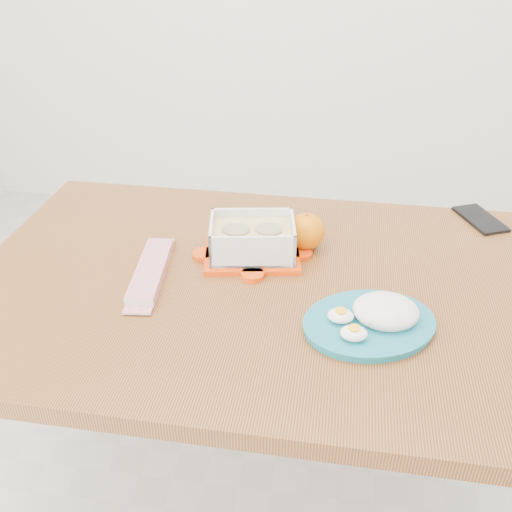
# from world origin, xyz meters

# --- Properties ---
(ground) EXTENTS (3.50, 3.50, 0.00)m
(ground) POSITION_xyz_m (0.00, 0.00, 0.00)
(ground) COLOR #B7B7B2
(ground) RESTS_ON ground
(dining_table) EXTENTS (1.26, 0.85, 0.75)m
(dining_table) POSITION_xyz_m (-0.04, -0.03, 0.65)
(dining_table) COLOR brown
(dining_table) RESTS_ON ground
(food_container) EXTENTS (0.23, 0.19, 0.09)m
(food_container) POSITION_xyz_m (-0.06, 0.06, 0.79)
(food_container) COLOR #EC3E07
(food_container) RESTS_ON dining_table
(orange_fruit) EXTENTS (0.09, 0.09, 0.09)m
(orange_fruit) POSITION_xyz_m (0.06, 0.12, 0.79)
(orange_fruit) COLOR orange
(orange_fruit) RESTS_ON dining_table
(rice_plate) EXTENTS (0.33, 0.33, 0.07)m
(rice_plate) POSITION_xyz_m (0.20, -0.15, 0.77)
(rice_plate) COLOR #176F81
(rice_plate) RESTS_ON dining_table
(candy_bar) EXTENTS (0.08, 0.24, 0.02)m
(candy_bar) POSITION_xyz_m (-0.27, -0.04, 0.76)
(candy_bar) COLOR #BA0920
(candy_bar) RESTS_ON dining_table
(smartphone) EXTENTS (0.13, 0.16, 0.01)m
(smartphone) POSITION_xyz_m (0.48, 0.31, 0.75)
(smartphone) COLOR black
(smartphone) RESTS_ON dining_table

